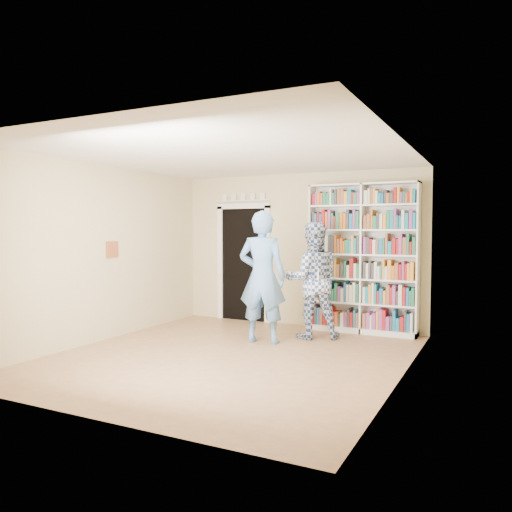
{
  "coord_description": "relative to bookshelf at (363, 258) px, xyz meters",
  "views": [
    {
      "loc": [
        3.26,
        -5.79,
        1.7
      ],
      "look_at": [
        -0.06,
        0.9,
        1.31
      ],
      "focal_mm": 35.0,
      "sensor_mm": 36.0,
      "label": 1
    }
  ],
  "objects": [
    {
      "name": "floor",
      "position": [
        -1.2,
        -2.34,
        -1.24
      ],
      "size": [
        5.0,
        5.0,
        0.0
      ],
      "primitive_type": "plane",
      "color": "#8E6545",
      "rests_on": "ground"
    },
    {
      "name": "ceiling",
      "position": [
        -1.2,
        -2.34,
        1.46
      ],
      "size": [
        5.0,
        5.0,
        0.0
      ],
      "primitive_type": "plane",
      "rotation": [
        3.14,
        0.0,
        0.0
      ],
      "color": "white",
      "rests_on": "wall_back"
    },
    {
      "name": "wall_back",
      "position": [
        -1.2,
        0.16,
        0.11
      ],
      "size": [
        4.5,
        0.0,
        4.5
      ],
      "primitive_type": "plane",
      "rotation": [
        1.57,
        0.0,
        0.0
      ],
      "color": "beige",
      "rests_on": "floor"
    },
    {
      "name": "wall_left",
      "position": [
        -3.45,
        -2.34,
        0.11
      ],
      "size": [
        0.0,
        5.0,
        5.0
      ],
      "primitive_type": "plane",
      "rotation": [
        1.57,
        0.0,
        1.57
      ],
      "color": "beige",
      "rests_on": "floor"
    },
    {
      "name": "wall_right",
      "position": [
        1.05,
        -2.34,
        0.11
      ],
      "size": [
        0.0,
        5.0,
        5.0
      ],
      "primitive_type": "plane",
      "rotation": [
        1.57,
        0.0,
        -1.57
      ],
      "color": "beige",
      "rests_on": "floor"
    },
    {
      "name": "bookshelf",
      "position": [
        0.0,
        0.0,
        0.0
      ],
      "size": [
        1.79,
        0.34,
        2.46
      ],
      "rotation": [
        0.0,
        0.0,
        0.12
      ],
      "color": "white",
      "rests_on": "floor"
    },
    {
      "name": "doorway",
      "position": [
        -2.3,
        0.13,
        -0.06
      ],
      "size": [
        1.1,
        0.08,
        2.43
      ],
      "color": "black",
      "rests_on": "floor"
    },
    {
      "name": "wall_art",
      "position": [
        -3.43,
        -2.14,
        0.16
      ],
      "size": [
        0.03,
        0.25,
        0.25
      ],
      "primitive_type": "cube",
      "color": "brown",
      "rests_on": "wall_left"
    },
    {
      "name": "man_blue",
      "position": [
        -1.17,
        -1.4,
        -0.25
      ],
      "size": [
        0.79,
        0.59,
        1.99
      ],
      "primitive_type": "imported",
      "rotation": [
        0.0,
        0.0,
        3.31
      ],
      "color": "#5F93D3",
      "rests_on": "floor"
    },
    {
      "name": "man_plaid",
      "position": [
        -0.61,
        -0.75,
        -0.33
      ],
      "size": [
        1.11,
        1.02,
        1.83
      ],
      "primitive_type": "imported",
      "rotation": [
        0.0,
        0.0,
        3.62
      ],
      "color": "navy",
      "rests_on": "floor"
    },
    {
      "name": "paper_sheet",
      "position": [
        -0.52,
        -0.95,
        -0.26
      ],
      "size": [
        0.2,
        0.06,
        0.29
      ],
      "primitive_type": "cube",
      "rotation": [
        0.0,
        0.0,
        -0.24
      ],
      "color": "white",
      "rests_on": "man_plaid"
    }
  ]
}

